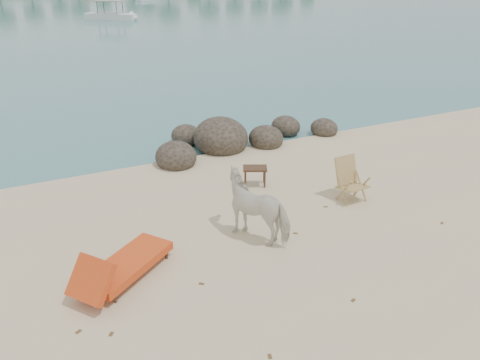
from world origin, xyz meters
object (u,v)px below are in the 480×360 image
at_px(cow, 259,207).
at_px(boulders, 231,139).
at_px(lounge_chair, 128,260).
at_px(deck_chair, 353,182).
at_px(side_table, 255,177).

bearing_deg(cow, boulders, -140.74).
height_order(cow, lounge_chair, cow).
height_order(lounge_chair, deck_chair, deck_chair).
xyz_separation_m(boulders, side_table, (-0.64, -2.93, 0.01)).
xyz_separation_m(boulders, deck_chair, (1.11, -4.71, 0.28)).
bearing_deg(side_table, deck_chair, -20.53).
bearing_deg(boulders, lounge_chair, -130.10).
bearing_deg(deck_chair, boulders, 99.12).
distance_m(boulders, cow, 5.43).
relative_size(side_table, lounge_chair, 0.27).
xyz_separation_m(boulders, cow, (-1.67, -5.14, 0.46)).
distance_m(boulders, lounge_chair, 7.01).
xyz_separation_m(cow, side_table, (1.03, 2.21, -0.44)).
height_order(boulders, cow, cow).
bearing_deg(cow, deck_chair, 156.08).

